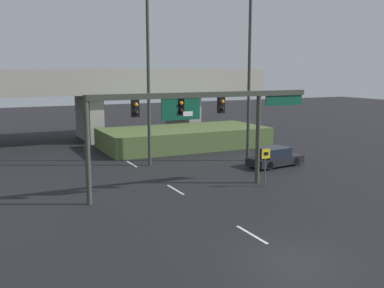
# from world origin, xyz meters

# --- Properties ---
(ground_plane) EXTENTS (160.00, 160.00, 0.00)m
(ground_plane) POSITION_xyz_m (0.00, 0.00, 0.00)
(ground_plane) COLOR black
(lane_markings) EXTENTS (0.14, 27.23, 0.01)m
(lane_markings) POSITION_xyz_m (0.00, 15.26, 0.00)
(lane_markings) COLOR silver
(lane_markings) RESTS_ON ground
(signal_gantry) EXTENTS (14.22, 0.44, 5.83)m
(signal_gantry) POSITION_xyz_m (1.08, 10.37, 4.70)
(signal_gantry) COLOR #383D33
(signal_gantry) RESTS_ON ground
(speed_limit_sign) EXTENTS (0.60, 0.11, 2.41)m
(speed_limit_sign) POSITION_xyz_m (5.28, 9.40, 1.57)
(speed_limit_sign) COLOR #4C4C4C
(speed_limit_sign) RESTS_ON ground
(highway_light_pole_near) EXTENTS (0.70, 0.36, 17.33)m
(highway_light_pole_near) POSITION_xyz_m (8.71, 16.71, 9.05)
(highway_light_pole_near) COLOR #383D33
(highway_light_pole_near) RESTS_ON ground
(highway_light_pole_far) EXTENTS (0.70, 0.36, 13.84)m
(highway_light_pole_far) POSITION_xyz_m (1.08, 18.40, 7.30)
(highway_light_pole_far) COLOR #383D33
(highway_light_pole_far) RESTS_ON ground
(overpass_bridge) EXTENTS (37.11, 8.69, 7.21)m
(overpass_bridge) POSITION_xyz_m (0.00, 33.12, 4.89)
(overpass_bridge) COLOR #A39E93
(overpass_bridge) RESTS_ON ground
(grass_embankment) EXTENTS (15.10, 7.16, 1.79)m
(grass_embankment) POSITION_xyz_m (6.86, 24.72, 0.90)
(grass_embankment) COLOR #4C6033
(grass_embankment) RESTS_ON ground
(parked_sedan_near_right) EXTENTS (4.55, 2.38, 1.43)m
(parked_sedan_near_right) POSITION_xyz_m (9.38, 14.03, 0.66)
(parked_sedan_near_right) COLOR black
(parked_sedan_near_right) RESTS_ON ground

